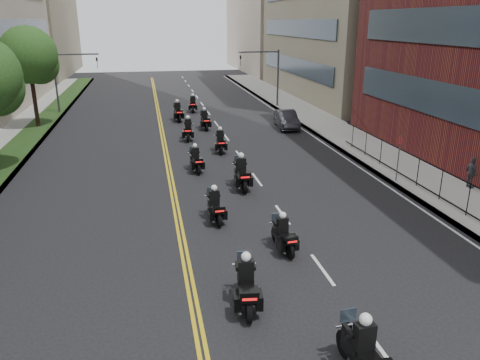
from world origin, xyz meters
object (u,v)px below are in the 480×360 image
object	(u,v)px
motorcycle_1	(366,357)
motorcycle_3	(283,236)
parked_sedan	(287,119)
motorcycle_4	(215,207)
motorcycle_8	(188,130)
motorcycle_10	(178,113)
motorcycle_7	(220,142)
motorcycle_5	(242,175)
motorcycle_2	(246,286)
motorcycle_11	(193,105)
motorcycle_9	(205,121)
pedestrian_c	(472,173)
motorcycle_6	(196,160)

from	to	relation	value
motorcycle_1	motorcycle_3	bearing A→B (deg)	85.46
motorcycle_1	parked_sedan	world-z (taller)	motorcycle_1
motorcycle_3	motorcycle_4	world-z (taller)	motorcycle_4
motorcycle_8	motorcycle_10	size ratio (longest dim) A/B	0.96
motorcycle_3	motorcycle_7	xyz separation A→B (m)	(-0.12, 14.36, 0.06)
motorcycle_1	motorcycle_5	size ratio (longest dim) A/B	0.97
motorcycle_3	motorcycle_10	xyz separation A→B (m)	(-2.14, 25.13, 0.13)
motorcycle_2	motorcycle_10	world-z (taller)	motorcycle_10
motorcycle_7	motorcycle_11	size ratio (longest dim) A/B	0.98
motorcycle_5	parked_sedan	distance (m)	14.92
motorcycle_8	motorcycle_11	size ratio (longest dim) A/B	1.03
motorcycle_11	motorcycle_4	bearing A→B (deg)	-87.20
motorcycle_1	motorcycle_5	bearing A→B (deg)	86.18
motorcycle_2	motorcycle_4	distance (m)	6.60
motorcycle_5	motorcycle_7	bearing A→B (deg)	90.95
motorcycle_2	motorcycle_7	world-z (taller)	motorcycle_2
motorcycle_3	motorcycle_7	distance (m)	14.36
motorcycle_4	motorcycle_11	size ratio (longest dim) A/B	0.93
motorcycle_9	motorcycle_10	world-z (taller)	motorcycle_10
motorcycle_5	motorcycle_8	bearing A→B (deg)	100.22
motorcycle_4	motorcycle_11	bearing A→B (deg)	82.25
motorcycle_5	motorcycle_9	distance (m)	14.27
motorcycle_4	motorcycle_9	world-z (taller)	motorcycle_9
motorcycle_1	parked_sedan	size ratio (longest dim) A/B	0.59
motorcycle_1	pedestrian_c	distance (m)	16.09
motorcycle_1	motorcycle_9	bearing A→B (deg)	86.11
motorcycle_11	motorcycle_3	bearing A→B (deg)	-82.64
motorcycle_4	pedestrian_c	distance (m)	13.42
motorcycle_4	motorcycle_6	xyz separation A→B (m)	(-0.06, 7.24, 0.01)
motorcycle_8	motorcycle_3	bearing A→B (deg)	-76.96
pedestrian_c	parked_sedan	bearing A→B (deg)	24.76
parked_sedan	pedestrian_c	distance (m)	16.81
parked_sedan	motorcycle_3	bearing A→B (deg)	-101.67
motorcycle_1	motorcycle_11	distance (m)	36.13
pedestrian_c	motorcycle_1	bearing A→B (deg)	143.13
motorcycle_5	motorcycle_9	xyz separation A→B (m)	(-0.10, 14.27, -0.05)
motorcycle_9	parked_sedan	world-z (taller)	motorcycle_9
motorcycle_10	pedestrian_c	size ratio (longest dim) A/B	1.57
motorcycle_11	parked_sedan	world-z (taller)	motorcycle_11
motorcycle_3	parked_sedan	bearing A→B (deg)	67.36
motorcycle_4	motorcycle_3	bearing A→B (deg)	-61.25
motorcycle_1	motorcycle_2	world-z (taller)	motorcycle_1
motorcycle_2	motorcycle_7	xyz separation A→B (m)	(2.02, 17.68, -0.03)
motorcycle_6	motorcycle_1	bearing A→B (deg)	-88.45
motorcycle_10	motorcycle_4	bearing A→B (deg)	-94.24
motorcycle_3	pedestrian_c	size ratio (longest dim) A/B	1.30
motorcycle_6	pedestrian_c	xyz separation A→B (m)	(13.42, -5.99, 0.31)
motorcycle_5	motorcycle_11	bearing A→B (deg)	91.92
motorcycle_1	motorcycle_8	xyz separation A→B (m)	(-1.87, 25.08, -0.02)
motorcycle_8	motorcycle_9	bearing A→B (deg)	70.66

